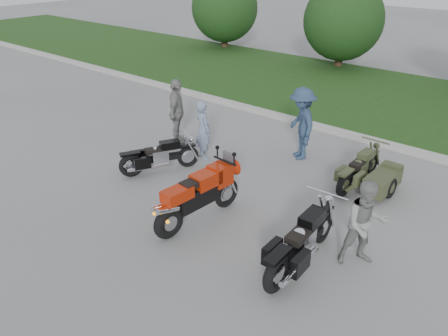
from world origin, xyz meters
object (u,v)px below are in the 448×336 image
Objects in this scene: person_denim at (301,124)px; person_back at (177,112)px; sportbike_red at (197,195)px; cruiser_right at (300,245)px; person_stripe at (203,130)px; person_grey at (365,224)px; cruiser_sidecar at (372,177)px; cruiser_left at (157,158)px.

person_denim is 1.03× the size of person_back.
sportbike_red is 1.22× the size of person_back.
sportbike_red is at bearing 179.91° from cruiser_right.
person_stripe is 0.99× the size of person_grey.
person_back is at bearing 145.32° from sportbike_red.
cruiser_sidecar is at bearing 64.52° from person_grey.
person_stripe reaches higher than cruiser_sidecar.
cruiser_right is 1.46× the size of person_grey.
cruiser_sidecar is at bearing -113.12° from person_back.
person_back is (-1.28, 0.30, 0.13)m from person_stripe.
sportbike_red is at bearing -161.29° from person_back.
cruiser_left is 1.00× the size of person_back.
person_denim reaches higher than person_stripe.
sportbike_red is at bearing -120.60° from cruiser_sidecar.
cruiser_right is at bearing -17.93° from person_denim.
person_back is at bearing -169.63° from cruiser_sidecar.
cruiser_right is (2.36, 0.10, -0.17)m from sportbike_red.
sportbike_red is 4.25m from person_back.
cruiser_right reaches higher than cruiser_left.
person_stripe is at bearing -135.12° from person_back.
cruiser_left is at bearing -149.34° from cruiser_sidecar.
person_denim reaches higher than cruiser_sidecar.
cruiser_right is at bearing -86.22° from cruiser_sidecar.
person_grey is at bearing -173.15° from person_stripe.
cruiser_right is 6.23m from person_back.
person_stripe is (-2.00, 2.39, 0.17)m from sportbike_red.
cruiser_left is at bearing 161.32° from sportbike_red.
cruiser_left is 1.48m from person_stripe.
person_denim reaches higher than cruiser_right.
cruiser_sidecar is 1.08× the size of person_back.
person_stripe is at bearing -98.33° from person_denim.
cruiser_sidecar is 1.25× the size of person_grey.
person_stripe reaches higher than sportbike_red.
person_denim is at bearing -98.81° from person_back.
sportbike_red is 0.96× the size of cruiser_right.
cruiser_left is 2.01m from person_back.
cruiser_sidecar is (2.22, 3.55, -0.27)m from sportbike_red.
person_denim is at bearing 168.32° from cruiser_sidecar.
person_grey is at bearing 27.61° from cruiser_left.
person_denim is at bearing 118.68° from cruiser_right.
cruiser_right is 1.17× the size of cruiser_sidecar.
person_denim reaches higher than cruiser_left.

